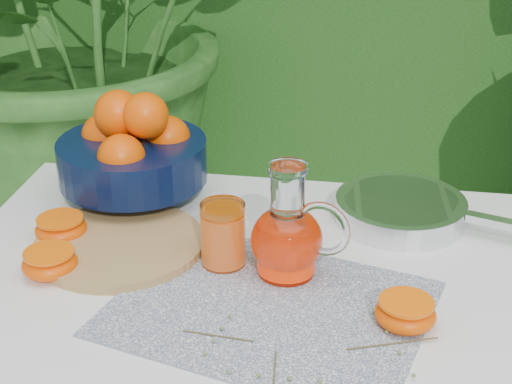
% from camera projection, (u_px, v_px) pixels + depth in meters
% --- Properties ---
extents(potted_plant_left, '(2.31, 2.31, 1.73)m').
position_uv_depth(potted_plant_left, '(79.00, 0.00, 2.50)').
color(potted_plant_left, '#25571D').
rests_on(potted_plant_left, ground).
extents(white_table, '(1.00, 0.70, 0.75)m').
position_uv_depth(white_table, '(254.00, 312.00, 1.29)').
color(white_table, white).
rests_on(white_table, ground).
extents(placemat, '(0.52, 0.45, 0.00)m').
position_uv_depth(placemat, '(269.00, 308.00, 1.16)').
color(placemat, '#0D1D4A').
rests_on(placemat, white_table).
extents(cutting_board, '(0.36, 0.36, 0.02)m').
position_uv_depth(cutting_board, '(120.00, 244.00, 1.31)').
color(cutting_board, '#AB874D').
rests_on(cutting_board, white_table).
extents(fruit_bowl, '(0.28, 0.28, 0.22)m').
position_uv_depth(fruit_bowl, '(133.00, 151.00, 1.44)').
color(fruit_bowl, black).
rests_on(fruit_bowl, white_table).
extents(juice_pitcher, '(0.17, 0.14, 0.19)m').
position_uv_depth(juice_pitcher, '(288.00, 237.00, 1.21)').
color(juice_pitcher, white).
rests_on(juice_pitcher, white_table).
extents(juice_tumbler, '(0.09, 0.09, 0.11)m').
position_uv_depth(juice_tumbler, '(223.00, 235.00, 1.25)').
color(juice_tumbler, white).
rests_on(juice_tumbler, white_table).
extents(saute_pan, '(0.43, 0.29, 0.04)m').
position_uv_depth(saute_pan, '(403.00, 209.00, 1.39)').
color(saute_pan, silver).
rests_on(saute_pan, white_table).
extents(orange_halves, '(0.67, 0.25, 0.04)m').
position_uv_depth(orange_halves, '(161.00, 266.00, 1.23)').
color(orange_halves, '#F85602').
rests_on(orange_halves, white_table).
extents(thyme_sprigs, '(0.35, 0.22, 0.01)m').
position_uv_depth(thyme_sprigs, '(299.00, 351.00, 1.06)').
color(thyme_sprigs, brown).
rests_on(thyme_sprigs, white_table).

